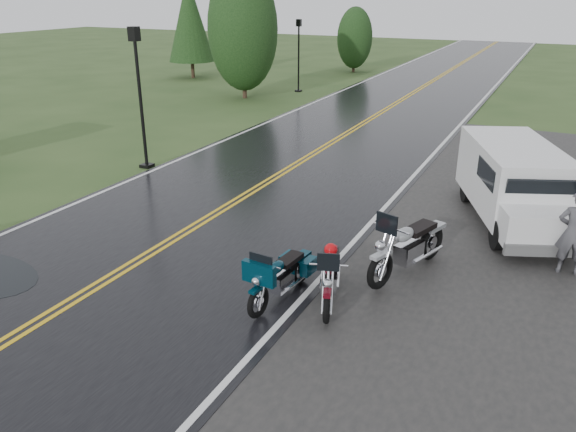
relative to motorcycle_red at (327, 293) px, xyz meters
The scene contains 12 objects.
ground 4.56m from the motorcycle_red, behind, with size 120.00×120.00×0.00m, color #2D471E.
road 10.99m from the motorcycle_red, 114.34° to the left, with size 8.00×100.00×0.04m, color black.
motorcycle_red is the anchor object (origin of this frame).
motorcycle_teal 1.20m from the motorcycle_red, 160.93° to the right, with size 0.73×2.01×1.19m, color #052937, non-canonical shape.
motorcycle_silver 1.59m from the motorcycle_red, 72.89° to the left, with size 0.92×2.52×1.49m, color #9DA0A5, non-canonical shape.
van_white 4.98m from the motorcycle_red, 62.89° to the left, with size 1.87×4.99×1.96m, color white, non-canonical shape.
person_at_van 5.37m from the motorcycle_red, 46.50° to the left, with size 0.65×0.43×1.78m, color #47464B.
lamp_post_near_left 10.78m from the motorcycle_red, 145.78° to the left, with size 0.38×0.38×4.43m, color black, non-canonical shape.
lamp_post_far_left 23.80m from the motorcycle_red, 116.28° to the left, with size 0.34×0.34×3.93m, color black, non-canonical shape.
tree_left_mid 22.09m from the motorcycle_red, 123.86° to the left, with size 3.61×3.61×5.64m, color #1E3D19, non-canonical shape.
tree_left_far 32.02m from the motorcycle_red, 109.09° to the left, with size 2.40×2.40×3.70m, color #1E3D19, non-canonical shape.
pine_left_far 29.97m from the motorcycle_red, 129.39° to the left, with size 2.91×2.91×6.07m, color #1E3D19, non-canonical shape.
Camera 1 is at (7.59, -7.77, 5.42)m, focal length 35.00 mm.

